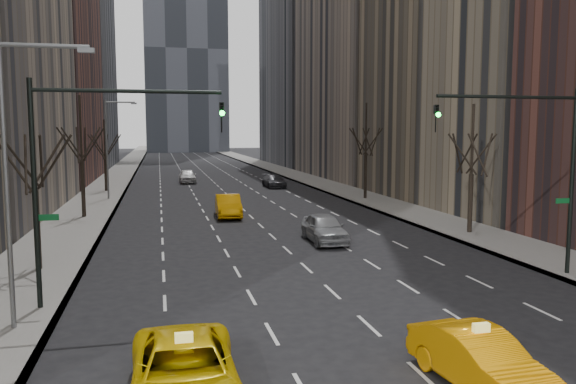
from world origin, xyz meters
TOP-DOWN VIEW (x-y plane):
  - sidewalk_left at (-12.25, 70.00)m, footprint 4.50×320.00m
  - sidewalk_right at (12.25, 70.00)m, footprint 4.50×320.00m
  - bld_left_far at (-21.50, 66.00)m, footprint 14.00×28.00m
  - bld_right_deep at (21.50, 95.00)m, footprint 14.00×30.00m
  - tree_lw_b at (-12.00, 18.00)m, footprint 3.36×3.50m
  - tree_lw_c at (-12.00, 34.00)m, footprint 3.36×3.50m
  - tree_lw_d at (-12.00, 52.00)m, footprint 3.36×3.50m
  - tree_rw_b at (12.00, 22.00)m, footprint 3.36×3.50m
  - tree_rw_c at (12.00, 40.00)m, footprint 3.36×3.50m
  - traffic_mast_left at (-9.11, 12.00)m, footprint 6.69×0.39m
  - traffic_mast_right at (9.11, 12.00)m, footprint 6.69×0.39m
  - streetlight_near at (-10.84, 10.00)m, footprint 2.83×0.22m
  - streetlight_far at (-10.84, 45.00)m, footprint 2.83×0.22m
  - taxi_suv at (-6.12, 3.95)m, footprint 2.56×5.47m
  - taxi_sedan at (1.04, 3.17)m, footprint 2.06×4.53m
  - silver_sedan_ahead at (2.57, 21.70)m, footprint 2.03×4.84m
  - far_taxi at (-1.66, 32.36)m, footprint 1.97×5.07m
  - far_suv_grey at (6.00, 52.95)m, footprint 2.18×5.01m
  - far_car_white at (-3.22, 60.68)m, footprint 1.99×4.92m

SIDE VIEW (x-z plane):
  - sidewalk_left at x=-12.25m, z-range 0.00..0.15m
  - sidewalk_right at x=12.25m, z-range 0.00..0.15m
  - far_suv_grey at x=6.00m, z-range 0.00..1.43m
  - taxi_sedan at x=1.04m, z-range 0.00..1.44m
  - taxi_suv at x=-6.12m, z-range 0.00..1.52m
  - silver_sedan_ahead at x=2.57m, z-range 0.00..1.64m
  - far_taxi at x=-1.66m, z-range 0.00..1.65m
  - far_car_white at x=-3.22m, z-range 0.00..1.68m
  - tree_lw_d at x=-12.00m, z-range -0.12..7.24m
  - tree_lw_b at x=-12.00m, z-range -0.19..7.63m
  - tree_rw_b at x=12.00m, z-range -0.19..7.63m
  - tree_lw_c at x=-12.00m, z-range -0.33..8.41m
  - tree_rw_c at x=12.00m, z-range -0.33..8.41m
  - traffic_mast_left at x=-9.11m, z-range 1.49..9.49m
  - traffic_mast_right at x=9.11m, z-range 1.49..9.49m
  - streetlight_near at x=-10.84m, z-range 1.12..10.12m
  - streetlight_far at x=-10.84m, z-range 1.12..10.12m
  - bld_left_far at x=-21.50m, z-range 0.00..44.00m
  - bld_right_deep at x=21.50m, z-range 0.00..58.00m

